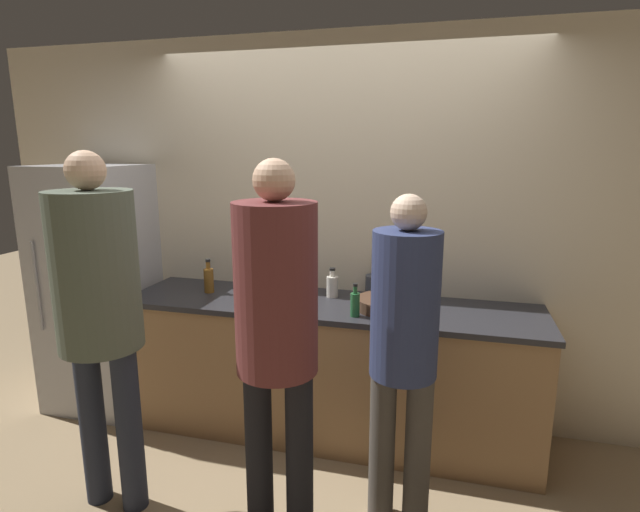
{
  "coord_description": "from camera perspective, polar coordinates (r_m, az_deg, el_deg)",
  "views": [
    {
      "loc": [
        0.73,
        -2.58,
        1.87
      ],
      "look_at": [
        0.0,
        0.15,
        1.25
      ],
      "focal_mm": 28.0,
      "sensor_mm": 36.0,
      "label": 1
    }
  ],
  "objects": [
    {
      "name": "ground_plane",
      "position": [
        3.27,
        -0.75,
        -22.53
      ],
      "size": [
        14.0,
        14.0,
        0.0
      ],
      "primitive_type": "plane",
      "color": "#9E8460"
    },
    {
      "name": "wall_back",
      "position": [
        3.42,
        2.43,
        2.74
      ],
      "size": [
        5.2,
        0.06,
        2.6
      ],
      "color": "beige",
      "rests_on": "ground_plane"
    },
    {
      "name": "counter",
      "position": [
        3.37,
        1.03,
        -12.59
      ],
      "size": [
        2.65,
        0.69,
        0.9
      ],
      "color": "#9E754C",
      "rests_on": "ground_plane"
    },
    {
      "name": "refrigerator",
      "position": [
        3.96,
        -23.98,
        -3.31
      ],
      "size": [
        0.66,
        0.68,
        1.75
      ],
      "color": "#B7B7BC",
      "rests_on": "ground_plane"
    },
    {
      "name": "person_left",
      "position": [
        2.68,
        -24.03,
        -4.38
      ],
      "size": [
        0.4,
        0.4,
        1.86
      ],
      "color": "#232838",
      "rests_on": "ground_plane"
    },
    {
      "name": "person_center",
      "position": [
        2.25,
        -5.0,
        -7.49
      ],
      "size": [
        0.37,
        0.37,
        1.83
      ],
      "color": "black",
      "rests_on": "ground_plane"
    },
    {
      "name": "person_right",
      "position": [
        2.43,
        9.56,
        -9.45
      ],
      "size": [
        0.32,
        0.32,
        1.67
      ],
      "color": "#4C4742",
      "rests_on": "ground_plane"
    },
    {
      "name": "fruit_bowl",
      "position": [
        3.08,
        7.62,
        -5.42
      ],
      "size": [
        0.36,
        0.36,
        0.11
      ],
      "color": "#4C3323",
      "rests_on": "counter"
    },
    {
      "name": "utensil_crock",
      "position": [
        3.36,
        6.28,
        -3.24
      ],
      "size": [
        0.13,
        0.13,
        0.28
      ],
      "color": "#3D424C",
      "rests_on": "counter"
    },
    {
      "name": "bottle_clear",
      "position": [
        3.29,
        1.42,
        -3.39
      ],
      "size": [
        0.08,
        0.08,
        0.2
      ],
      "color": "silver",
      "rests_on": "counter"
    },
    {
      "name": "bottle_green",
      "position": [
        2.93,
        4.03,
        -5.44
      ],
      "size": [
        0.06,
        0.06,
        0.2
      ],
      "color": "#236033",
      "rests_on": "counter"
    },
    {
      "name": "bottle_amber",
      "position": [
        3.47,
        -12.59,
        -2.61
      ],
      "size": [
        0.07,
        0.07,
        0.23
      ],
      "color": "brown",
      "rests_on": "counter"
    },
    {
      "name": "cup_red",
      "position": [
        3.46,
        -7.44,
        -3.37
      ],
      "size": [
        0.08,
        0.08,
        0.08
      ],
      "color": "#A33D33",
      "rests_on": "counter"
    }
  ]
}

